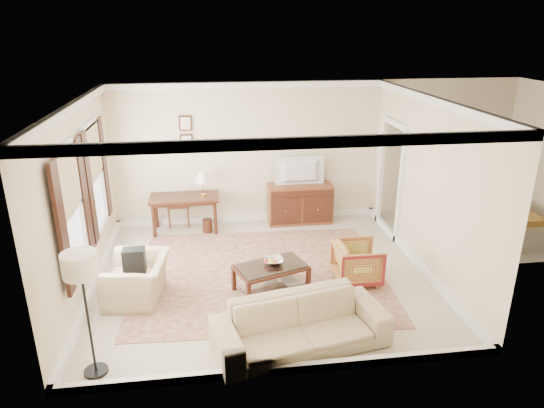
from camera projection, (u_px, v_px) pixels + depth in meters
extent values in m
cube|color=beige|center=(263.00, 275.00, 8.12)|extent=(5.50, 5.00, 0.01)
cube|color=white|center=(261.00, 100.00, 7.11)|extent=(5.50, 5.00, 0.01)
cube|color=beige|center=(248.00, 154.00, 9.94)|extent=(5.50, 0.01, 2.90)
cube|color=beige|center=(289.00, 268.00, 5.30)|extent=(5.50, 0.01, 2.90)
cube|color=beige|center=(80.00, 202.00, 7.27)|extent=(0.01, 5.00, 2.90)
cube|color=beige|center=(428.00, 186.00, 7.97)|extent=(0.01, 5.00, 2.90)
cube|color=beige|center=(466.00, 233.00, 9.73)|extent=(3.00, 2.70, 0.01)
cube|color=maroon|center=(260.00, 274.00, 8.15)|extent=(4.25, 3.70, 0.01)
cube|color=#421F13|center=(184.00, 198.00, 9.62)|extent=(1.35, 0.68, 0.05)
cylinder|color=#421F13|center=(154.00, 221.00, 9.43)|extent=(0.07, 0.07, 0.69)
cylinder|color=#421F13|center=(215.00, 218.00, 9.59)|extent=(0.07, 0.07, 0.69)
cylinder|color=#421F13|center=(156.00, 212.00, 9.91)|extent=(0.07, 0.07, 0.69)
cylinder|color=#421F13|center=(215.00, 209.00, 10.06)|extent=(0.07, 0.07, 0.69)
cube|color=brown|center=(300.00, 204.00, 10.17)|extent=(1.33, 0.51, 0.82)
imported|color=black|center=(301.00, 163.00, 9.84)|extent=(0.97, 0.56, 0.13)
cube|color=#421F13|center=(271.00, 268.00, 7.48)|extent=(1.22, 0.94, 0.04)
cube|color=silver|center=(271.00, 266.00, 7.47)|extent=(1.15, 0.87, 0.01)
cube|color=silver|center=(271.00, 283.00, 7.58)|extent=(1.12, 0.84, 0.02)
cube|color=#421F13|center=(249.00, 296.00, 7.10)|extent=(0.08, 0.08, 0.42)
cube|color=#421F13|center=(308.00, 280.00, 7.53)|extent=(0.08, 0.08, 0.42)
cube|color=#421F13|center=(234.00, 279.00, 7.58)|extent=(0.08, 0.08, 0.42)
cube|color=#421F13|center=(291.00, 265.00, 8.01)|extent=(0.08, 0.08, 0.42)
imported|color=silver|center=(274.00, 260.00, 7.52)|extent=(0.42, 0.42, 0.10)
imported|color=brown|center=(262.00, 279.00, 7.63)|extent=(0.28, 0.08, 0.38)
imported|color=brown|center=(284.00, 281.00, 7.57)|extent=(0.28, 0.09, 0.38)
imported|color=maroon|center=(357.00, 261.00, 7.81)|extent=(0.68, 0.72, 0.73)
imported|color=tan|center=(136.00, 273.00, 7.27)|extent=(0.79, 1.09, 0.88)
cube|color=black|center=(134.00, 258.00, 7.19)|extent=(0.28, 0.36, 0.40)
imported|color=tan|center=(301.00, 318.00, 6.18)|extent=(2.32, 1.09, 0.87)
cylinder|color=black|center=(96.00, 371.00, 5.84)|extent=(0.29, 0.29, 0.04)
cylinder|color=black|center=(89.00, 324.00, 5.61)|extent=(0.03, 0.03, 1.34)
cylinder|color=silver|center=(80.00, 265.00, 5.34)|extent=(0.39, 0.39, 0.28)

